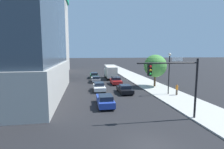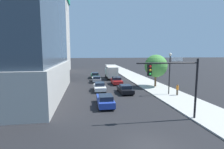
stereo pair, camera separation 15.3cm
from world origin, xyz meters
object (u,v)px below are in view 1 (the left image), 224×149
Objects in this scene: traffic_light_pole at (176,77)px; car_white at (99,87)px; car_silver at (96,79)px; car_red at (116,81)px; construction_building at (43,27)px; car_blue at (105,100)px; street_tree at (155,66)px; box_truck at (111,72)px; pedestrian_orange_shirt at (177,89)px; street_lamp at (169,68)px; car_black at (125,89)px; car_green at (94,75)px.

traffic_light_pole reaches higher than car_white.
car_red is at bearing -39.38° from car_silver.
construction_building is 7.67× the size of car_blue.
street_tree is 1.32× the size of car_silver.
traffic_light_pole is (21.73, -46.77, -10.71)m from construction_building.
box_truck is 19.81m from pedestrian_orange_shirt.
construction_building is 30.79m from box_truck.
street_tree is at bearing 86.23° from street_lamp.
car_red is (19.63, -27.01, -14.26)m from construction_building.
traffic_light_pole reaches higher than car_silver.
pedestrian_orange_shirt is at bearing -85.48° from street_tree.
car_black is 17.82m from car_green.
car_blue is 1.03× the size of car_black.
construction_building is 46.33m from car_blue.
traffic_light_pole reaches higher than car_black.
street_lamp is at bearing -55.07° from construction_building.
car_black is 15.27m from box_truck.
car_white is at bearing 113.35° from traffic_light_pole.
street_lamp is at bearing -20.21° from car_black.
box_truck is at bearing 94.44° from traffic_light_pole.
car_red is 2.54× the size of pedestrian_orange_shirt.
pedestrian_orange_shirt is (0.96, -0.80, -3.25)m from street_lamp.
car_white is (-10.78, -1.60, -3.31)m from street_tree.
box_truck is at bearing 90.00° from car_red.
traffic_light_pole is 30.08m from car_green.
street_lamp reaches higher than car_red.
street_tree is 1.41× the size of car_red.
construction_building reaches higher than street_tree.
street_tree is 0.89× the size of box_truck.
street_tree reaches higher than car_green.
car_green reaches higher than car_white.
street_lamp is 1.05× the size of street_tree.
car_white is (-0.00, 8.57, -0.01)m from car_blue.
car_green is (-3.99, 17.36, 0.09)m from car_black.
pedestrian_orange_shirt is (11.34, -5.40, 0.28)m from car_white.
box_truck is at bearing 72.90° from car_white.
car_silver is (-3.99, 3.28, -0.04)m from car_red.
box_truck is (3.99, 4.07, 1.02)m from car_silver.
street_tree is at bearing 94.52° from pedestrian_orange_shirt.
pedestrian_orange_shirt is at bearing 59.02° from traffic_light_pole.
pedestrian_orange_shirt is (5.24, 8.72, -3.29)m from traffic_light_pole.
traffic_light_pole is at bearing -78.22° from car_green.
pedestrian_orange_shirt is (11.34, 3.17, 0.26)m from car_blue.
car_silver is 6.21m from car_green.
street_lamp is at bearing 140.13° from pedestrian_orange_shirt.
car_white is at bearing -64.41° from construction_building.
street_tree is 11.39m from car_white.
construction_building is at bearing 123.37° from car_silver.
traffic_light_pole is 24.10m from car_silver.
street_lamp reaches higher than traffic_light_pole.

